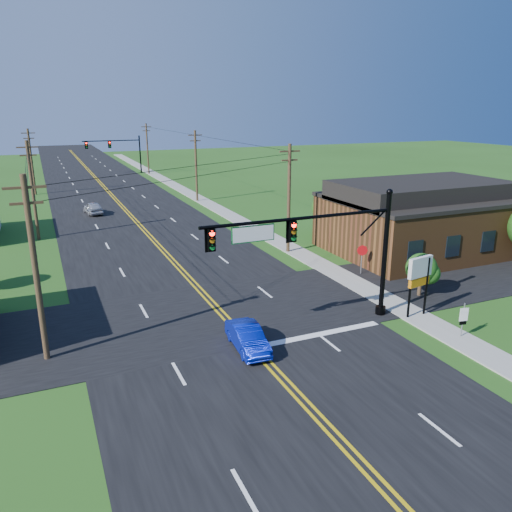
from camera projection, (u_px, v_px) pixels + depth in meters
name	position (u px, v px, depth m)	size (l,w,h in m)	color
ground	(321.00, 426.00, 19.19)	(260.00, 260.00, 0.00)	#224914
road_main	(118.00, 204.00, 63.10)	(16.00, 220.00, 0.04)	black
road_cross	(218.00, 313.00, 29.73)	(70.00, 10.00, 0.04)	black
sidewalk	(223.00, 212.00, 58.33)	(2.00, 160.00, 0.08)	gray
signal_mast_main	(318.00, 245.00, 26.52)	(11.30, 0.60, 7.48)	black
signal_mast_far	(115.00, 149.00, 89.85)	(10.98, 0.60, 7.48)	black
brick_building	(418.00, 224.00, 41.98)	(14.20, 11.20, 4.70)	brown
utility_pole_left_a	(35.00, 267.00, 22.99)	(1.80, 0.28, 9.00)	#3E2C1C
utility_pole_left_b	(33.00, 189.00, 44.95)	(1.80, 0.28, 9.00)	#3E2C1C
utility_pole_left_c	(32.00, 160.00, 68.66)	(1.80, 0.28, 9.00)	#3E2C1C
utility_pole_right_a	(289.00, 197.00, 40.91)	(1.80, 0.28, 9.00)	#3E2C1C
utility_pole_right_b	(196.00, 165.00, 63.75)	(1.80, 0.28, 9.00)	#3E2C1C
utility_pole_right_c	(147.00, 148.00, 90.09)	(1.80, 0.28, 9.00)	#3E2C1C
tree_right_back	(327.00, 208.00, 47.40)	(3.00, 3.00, 4.10)	#3E2C1C
shrub_corner	(421.00, 269.00, 31.98)	(2.00, 2.00, 2.86)	#3E2C1C
blue_car	(248.00, 338.00, 25.11)	(1.32, 3.80, 1.25)	#0717A2
distant_car	(93.00, 208.00, 56.96)	(1.64, 4.09, 1.39)	#ADADB2
route_sign	(463.00, 318.00, 26.28)	(0.48, 0.13, 1.96)	slate
stop_sign	(362.00, 253.00, 36.23)	(0.73, 0.36, 2.21)	slate
pylon_sign	(420.00, 274.00, 28.50)	(1.79, 0.57, 3.64)	black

